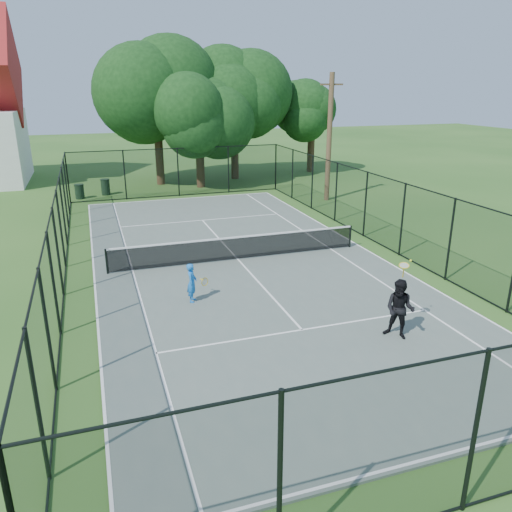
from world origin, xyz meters
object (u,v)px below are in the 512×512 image
object	(u,v)px
player_blue	(192,283)
player_black	(400,309)
utility_pole	(329,137)
trash_bin_left	(80,191)
trash_bin_right	(105,187)
tennis_net	(238,247)

from	to	relation	value
player_blue	player_black	size ratio (longest dim) A/B	0.63
utility_pole	player_blue	distance (m)	16.78
trash_bin_left	utility_pole	bearing A→B (deg)	-19.77
trash_bin_right	player_black	world-z (taller)	player_black
player_blue	player_black	xyz separation A→B (m)	(4.85, -4.18, 0.21)
trash_bin_right	tennis_net	bearing A→B (deg)	-73.52
utility_pole	player_blue	size ratio (longest dim) A/B	5.77
trash_bin_right	player_blue	bearing A→B (deg)	-84.20
utility_pole	trash_bin_right	bearing A→B (deg)	155.42
trash_bin_left	utility_pole	distance (m)	15.52
tennis_net	trash_bin_right	distance (m)	15.45
tennis_net	utility_pole	distance (m)	12.66
tennis_net	utility_pole	world-z (taller)	utility_pole
tennis_net	player_black	size ratio (longest dim) A/B	4.96
trash_bin_right	player_blue	world-z (taller)	player_blue
trash_bin_right	utility_pole	size ratio (longest dim) A/B	0.14
trash_bin_right	utility_pole	world-z (taller)	utility_pole
tennis_net	trash_bin_right	size ratio (longest dim) A/B	9.98
tennis_net	trash_bin_left	distance (m)	15.34
utility_pole	player_black	bearing A→B (deg)	-109.87
player_blue	utility_pole	bearing A→B (deg)	48.89
tennis_net	player_black	world-z (taller)	player_black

